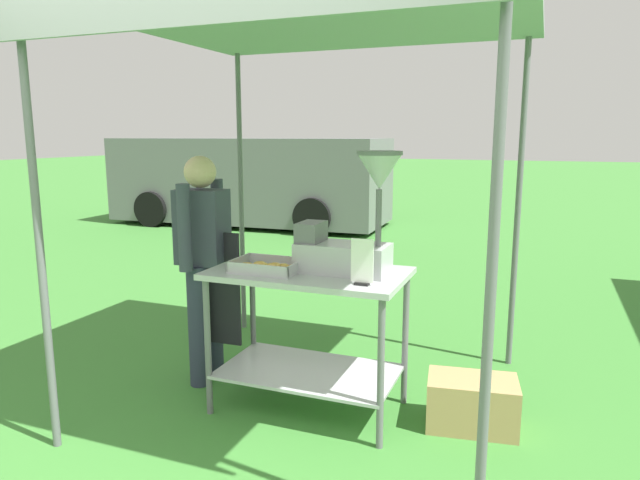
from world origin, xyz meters
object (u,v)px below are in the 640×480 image
object	(u,v)px
vendor	(204,257)
donut_fryer	(351,229)
van_grey	(251,180)
stall_canopy	(314,27)
menu_sign	(362,265)
donut_tray	(267,267)
supply_crate	(472,403)
donut_cart	(308,310)

from	to	relation	value
vendor	donut_fryer	bearing A→B (deg)	-5.72
van_grey	stall_canopy	bearing A→B (deg)	-58.83
donut_fryer	menu_sign	bearing A→B (deg)	-59.34
stall_canopy	donut_tray	xyz separation A→B (m)	(-0.23, -0.21, -1.44)
stall_canopy	menu_sign	world-z (taller)	stall_canopy
menu_sign	van_grey	xyz separation A→B (m)	(-4.49, 7.05, -0.15)
supply_crate	van_grey	distance (m)	8.45
donut_cart	donut_fryer	bearing A→B (deg)	7.55
stall_canopy	vendor	xyz separation A→B (m)	(-0.85, 0.05, -1.47)
donut_fryer	van_grey	xyz separation A→B (m)	(-4.35, 6.81, -0.31)
vendor	stall_canopy	bearing A→B (deg)	-3.31
donut_cart	supply_crate	bearing A→B (deg)	7.49
donut_tray	supply_crate	xyz separation A→B (m)	(1.24, 0.24, -0.79)
stall_canopy	donut_tray	world-z (taller)	stall_canopy
donut_tray	supply_crate	distance (m)	1.49
stall_canopy	donut_fryer	distance (m)	1.22
stall_canopy	supply_crate	distance (m)	2.44
stall_canopy	donut_tray	size ratio (longest dim) A/B	6.11
stall_canopy	donut_cart	bearing A→B (deg)	-90.00
donut_fryer	menu_sign	distance (m)	0.33
donut_tray	donut_fryer	distance (m)	0.57
donut_fryer	vendor	world-z (taller)	donut_fryer
vendor	menu_sign	bearing A→B (deg)	-15.79
donut_fryer	menu_sign	world-z (taller)	donut_fryer
donut_tray	van_grey	distance (m)	7.95
donut_cart	menu_sign	bearing A→B (deg)	-26.93
menu_sign	supply_crate	distance (m)	1.12
stall_canopy	donut_tray	bearing A→B (deg)	-137.49
donut_fryer	vendor	distance (m)	1.16
donut_cart	donut_fryer	xyz separation A→B (m)	(0.27, 0.04, 0.52)
vendor	donut_tray	bearing A→B (deg)	-22.56
stall_canopy	van_grey	world-z (taller)	stall_canopy
donut_tray	supply_crate	world-z (taller)	donut_tray
stall_canopy	supply_crate	xyz separation A→B (m)	(1.01, 0.03, -2.22)
menu_sign	vendor	xyz separation A→B (m)	(-1.27, 0.36, -0.13)
stall_canopy	donut_cart	size ratio (longest dim) A/B	2.08
donut_cart	menu_sign	distance (m)	0.59
donut_cart	van_grey	world-z (taller)	van_grey
donut_cart	van_grey	xyz separation A→B (m)	(-4.08, 6.84, 0.21)
donut_tray	vendor	distance (m)	0.68
vendor	supply_crate	bearing A→B (deg)	-0.45
donut_fryer	vendor	bearing A→B (deg)	174.28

